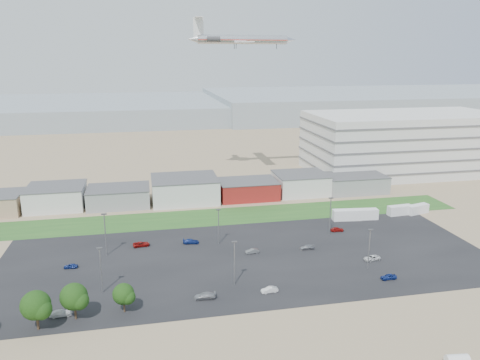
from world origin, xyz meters
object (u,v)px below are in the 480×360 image
object	(u,v)px
airliner	(243,40)
parked_car_6	(191,241)
parked_car_13	(270,290)
parked_car_3	(205,296)
parked_car_10	(61,313)
parked_car_7	(252,251)
parked_car_5	(71,266)
parked_car_0	(372,258)
parked_car_2	(389,277)
storage_tank_nw	(457,360)
parked_car_9	(141,244)
box_trailer_a	(347,215)
parked_car_12	(307,247)
parked_car_8	(337,229)

from	to	relation	value
airliner	parked_car_6	xyz separation A→B (m)	(-27.71, -65.04, -53.78)
parked_car_13	parked_car_6	bearing A→B (deg)	-160.35
parked_car_3	parked_car_10	size ratio (longest dim) A/B	1.08
parked_car_7	parked_car_3	bearing A→B (deg)	-41.47
parked_car_5	parked_car_3	bearing A→B (deg)	59.99
parked_car_0	parked_car_7	xyz separation A→B (m)	(-27.70, 9.97, -0.00)
parked_car_7	parked_car_2	bearing A→B (deg)	47.37
parked_car_10	storage_tank_nw	bearing A→B (deg)	-118.86
parked_car_3	parked_car_9	xyz separation A→B (m)	(-12.73, 30.60, -0.05)
parked_car_3	parked_car_9	size ratio (longest dim) A/B	1.04
airliner	parked_car_9	world-z (taller)	airliner
parked_car_2	parked_car_9	size ratio (longest dim) A/B	0.83
box_trailer_a	parked_car_3	distance (m)	62.21
box_trailer_a	parked_car_12	bearing A→B (deg)	-129.78
parked_car_0	parked_car_9	world-z (taller)	parked_car_9
parked_car_5	parked_car_9	size ratio (longest dim) A/B	0.73
storage_tank_nw	parked_car_0	bearing A→B (deg)	82.13
parked_car_0	parked_car_6	bearing A→B (deg)	-122.34
parked_car_3	parked_car_7	size ratio (longest dim) A/B	1.30
box_trailer_a	parked_car_12	size ratio (longest dim) A/B	2.30
parked_car_6	airliner	bearing A→B (deg)	-15.58
airliner	parked_car_3	size ratio (longest dim) A/B	9.33
parked_car_7	parked_car_9	world-z (taller)	parked_car_9
parked_car_9	parked_car_12	bearing A→B (deg)	-110.69
parked_car_12	parked_car_5	bearing A→B (deg)	-87.33
parked_car_7	parked_car_8	world-z (taller)	parked_car_8
parked_car_8	parked_car_13	size ratio (longest dim) A/B	1.04
parked_car_3	parked_car_9	world-z (taller)	parked_car_3
box_trailer_a	parked_car_3	xyz separation A→B (m)	(-48.56, -38.86, -0.97)
storage_tank_nw	parked_car_10	world-z (taller)	storage_tank_nw
parked_car_6	parked_car_9	xyz separation A→B (m)	(-12.95, 0.72, -0.01)
parked_car_0	parked_car_2	size ratio (longest dim) A/B	1.15
storage_tank_nw	parked_car_13	xyz separation A→B (m)	(-23.18, 29.50, -0.50)
parked_car_8	parked_car_2	bearing A→B (deg)	179.78
storage_tank_nw	parked_car_9	bearing A→B (deg)	129.51
storage_tank_nw	parked_car_9	distance (m)	78.03
box_trailer_a	parked_car_13	size ratio (longest dim) A/B	2.43
airliner	parked_car_5	xyz separation A→B (m)	(-56.95, -74.34, -53.85)
storage_tank_nw	parked_car_5	bearing A→B (deg)	142.73
parked_car_5	parked_car_9	xyz separation A→B (m)	(16.29, 10.02, 0.06)
parked_car_3	storage_tank_nw	bearing A→B (deg)	55.44
parked_car_5	parked_car_6	xyz separation A→B (m)	(29.24, 9.29, 0.07)
parked_car_8	parked_car_9	distance (m)	54.60
parked_car_0	parked_car_13	world-z (taller)	parked_car_13
parked_car_12	parked_car_8	bearing A→B (deg)	132.42
parked_car_5	parked_car_13	size ratio (longest dim) A/B	0.89
parked_car_9	parked_car_0	bearing A→B (deg)	-116.60
parked_car_2	box_trailer_a	bearing A→B (deg)	168.53
parked_car_2	parked_car_5	world-z (taller)	parked_car_2
parked_car_7	parked_car_12	size ratio (longest dim) A/B	0.92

